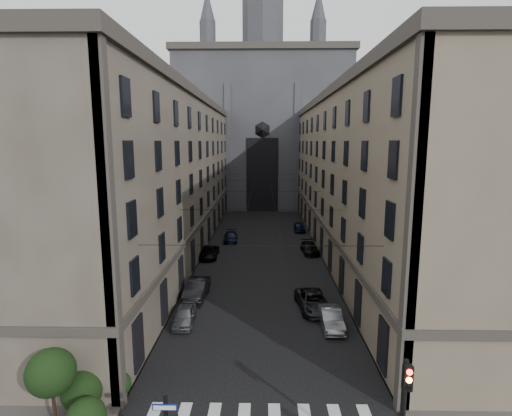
# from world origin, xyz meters

# --- Properties ---
(sidewalk_left) EXTENTS (7.00, 80.00, 0.15)m
(sidewalk_left) POSITION_xyz_m (-10.50, 36.00, 0.07)
(sidewalk_left) COLOR #383533
(sidewalk_left) RESTS_ON ground
(sidewalk_right) EXTENTS (7.00, 80.00, 0.15)m
(sidewalk_right) POSITION_xyz_m (10.50, 36.00, 0.07)
(sidewalk_right) COLOR #383533
(sidewalk_right) RESTS_ON ground
(building_left) EXTENTS (13.60, 60.60, 18.85)m
(building_left) POSITION_xyz_m (-13.44, 36.00, 9.34)
(building_left) COLOR #464136
(building_left) RESTS_ON ground
(building_right) EXTENTS (13.60, 60.60, 18.85)m
(building_right) POSITION_xyz_m (13.44, 36.00, 9.34)
(building_right) COLOR brown
(building_right) RESTS_ON ground
(gothic_tower) EXTENTS (35.00, 23.00, 58.00)m
(gothic_tower) POSITION_xyz_m (0.00, 74.96, 17.80)
(gothic_tower) COLOR #2D2D33
(gothic_tower) RESTS_ON ground
(traffic_light_right) EXTENTS (0.34, 0.50, 5.20)m
(traffic_light_right) POSITION_xyz_m (5.60, 1.92, 3.29)
(traffic_light_right) COLOR black
(traffic_light_right) RESTS_ON ground
(shrub_cluster) EXTENTS (3.90, 4.40, 3.90)m
(shrub_cluster) POSITION_xyz_m (-8.72, 5.01, 1.80)
(shrub_cluster) COLOR black
(shrub_cluster) RESTS_ON sidewalk_left
(tram_wires) EXTENTS (14.00, 60.00, 0.43)m
(tram_wires) POSITION_xyz_m (0.00, 35.63, 7.25)
(tram_wires) COLOR black
(tram_wires) RESTS_ON ground
(car_left_near) EXTENTS (1.67, 3.84, 1.29)m
(car_left_near) POSITION_xyz_m (-5.64, 15.66, 0.65)
(car_left_near) COLOR slate
(car_left_near) RESTS_ON ground
(car_left_midnear) EXTENTS (1.87, 4.85, 1.58)m
(car_left_midnear) POSITION_xyz_m (-5.56, 20.68, 0.79)
(car_left_midnear) COLOR black
(car_left_midnear) RESTS_ON ground
(car_left_midfar) EXTENTS (2.27, 4.78, 1.32)m
(car_left_midfar) POSITION_xyz_m (-6.20, 32.81, 0.66)
(car_left_midfar) COLOR black
(car_left_midfar) RESTS_ON ground
(car_left_far) EXTENTS (1.99, 4.49, 1.28)m
(car_left_far) POSITION_xyz_m (-4.20, 40.21, 0.64)
(car_left_far) COLOR black
(car_left_far) RESTS_ON ground
(car_right_near) EXTENTS (1.48, 4.15, 1.36)m
(car_right_near) POSITION_xyz_m (5.12, 15.28, 0.68)
(car_right_near) COLOR slate
(car_right_near) RESTS_ON ground
(car_right_midnear) EXTENTS (2.83, 5.22, 1.39)m
(car_right_midnear) POSITION_xyz_m (4.20, 18.33, 0.69)
(car_right_midnear) COLOR black
(car_right_midnear) RESTS_ON ground
(car_right_midfar) EXTENTS (2.08, 4.53, 1.28)m
(car_right_midfar) POSITION_xyz_m (5.79, 34.76, 0.64)
(car_right_midfar) COLOR black
(car_right_midfar) RESTS_ON ground
(car_right_far) EXTENTS (1.65, 3.96, 1.34)m
(car_right_far) POSITION_xyz_m (5.62, 46.61, 0.67)
(car_right_far) COLOR black
(car_right_far) RESTS_ON ground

